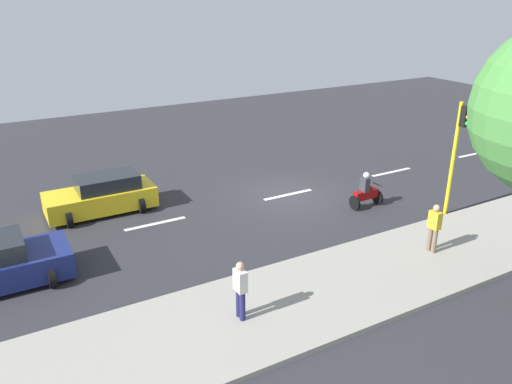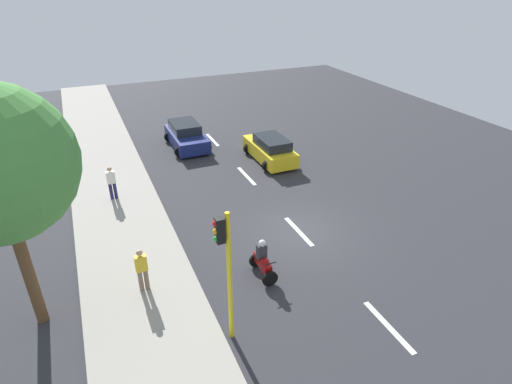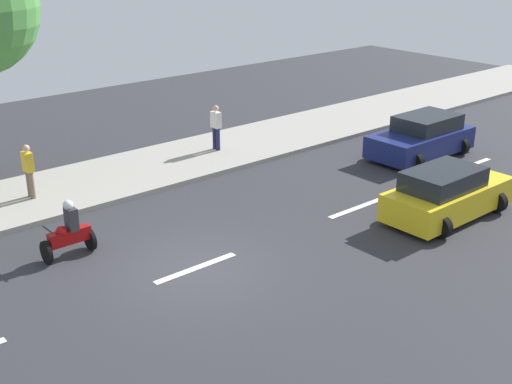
{
  "view_description": "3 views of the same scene",
  "coord_description": "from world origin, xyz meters",
  "px_view_note": "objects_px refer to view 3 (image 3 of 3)",
  "views": [
    {
      "loc": [
        17.03,
        -11.12,
        8.29
      ],
      "look_at": [
        1.67,
        -2.53,
        1.21
      ],
      "focal_mm": 35.36,
      "sensor_mm": 36.0,
      "label": 1
    },
    {
      "loc": [
        7.81,
        13.31,
        10.17
      ],
      "look_at": [
        0.86,
        -2.71,
        0.8
      ],
      "focal_mm": 29.46,
      "sensor_mm": 36.0,
      "label": 2
    },
    {
      "loc": [
        -12.25,
        8.47,
        7.82
      ],
      "look_at": [
        0.68,
        -2.54,
        1.19
      ],
      "focal_mm": 47.08,
      "sensor_mm": 36.0,
      "label": 3
    }
  ],
  "objects_px": {
    "car_dark_blue": "(422,138)",
    "motorcycle": "(69,233)",
    "car_yellow_cab": "(447,194)",
    "pedestrian_by_tree": "(29,169)",
    "pedestrian_near_signal": "(216,126)"
  },
  "relations": [
    {
      "from": "car_dark_blue",
      "to": "motorcycle",
      "type": "xyz_separation_m",
      "value": [
        0.8,
        13.62,
        -0.07
      ]
    },
    {
      "from": "car_yellow_cab",
      "to": "pedestrian_by_tree",
      "type": "bearing_deg",
      "value": 44.2
    },
    {
      "from": "car_dark_blue",
      "to": "motorcycle",
      "type": "bearing_deg",
      "value": 86.62
    },
    {
      "from": "pedestrian_by_tree",
      "to": "pedestrian_near_signal",
      "type": "bearing_deg",
      "value": -88.7
    },
    {
      "from": "car_yellow_cab",
      "to": "car_dark_blue",
      "type": "bearing_deg",
      "value": -46.37
    },
    {
      "from": "car_dark_blue",
      "to": "pedestrian_by_tree",
      "type": "relative_size",
      "value": 2.47
    },
    {
      "from": "car_yellow_cab",
      "to": "pedestrian_by_tree",
      "type": "relative_size",
      "value": 2.48
    },
    {
      "from": "car_yellow_cab",
      "to": "pedestrian_by_tree",
      "type": "distance_m",
      "value": 12.5
    },
    {
      "from": "car_yellow_cab",
      "to": "motorcycle",
      "type": "relative_size",
      "value": 2.74
    },
    {
      "from": "pedestrian_near_signal",
      "to": "car_yellow_cab",
      "type": "bearing_deg",
      "value": -171.05
    },
    {
      "from": "car_dark_blue",
      "to": "pedestrian_by_tree",
      "type": "distance_m",
      "value": 13.79
    },
    {
      "from": "car_yellow_cab",
      "to": "car_dark_blue",
      "type": "height_order",
      "value": "same"
    },
    {
      "from": "car_dark_blue",
      "to": "pedestrian_near_signal",
      "type": "xyz_separation_m",
      "value": [
        5.17,
        5.58,
        0.35
      ]
    },
    {
      "from": "motorcycle",
      "to": "pedestrian_near_signal",
      "type": "height_order",
      "value": "pedestrian_near_signal"
    },
    {
      "from": "pedestrian_near_signal",
      "to": "pedestrian_by_tree",
      "type": "relative_size",
      "value": 1.0
    }
  ]
}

